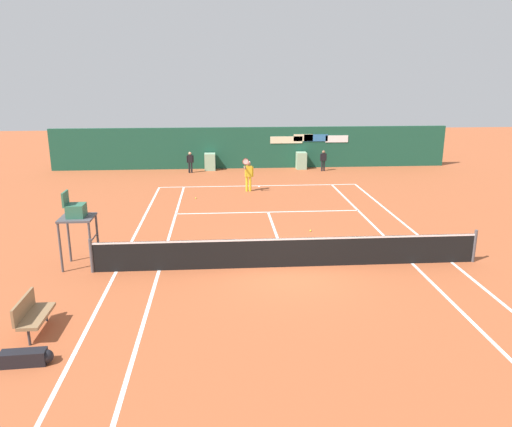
{
  "coord_description": "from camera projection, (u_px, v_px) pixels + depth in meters",
  "views": [
    {
      "loc": [
        -2.07,
        -14.47,
        5.85
      ],
      "look_at": [
        -0.75,
        3.39,
        0.8
      ],
      "focal_mm": 34.97,
      "sensor_mm": 36.0,
      "label": 1
    }
  ],
  "objects": [
    {
      "name": "ball_kid_centre_post",
      "position": [
        190.0,
        161.0,
        30.16
      ],
      "size": [
        0.42,
        0.19,
        1.28
      ],
      "rotation": [
        0.0,
        0.0,
        3.25
      ],
      "color": "black",
      "rests_on": "ground_plane"
    },
    {
      "name": "tennis_ball_by_sideline",
      "position": [
        196.0,
        198.0,
        24.05
      ],
      "size": [
        0.07,
        0.07,
        0.07
      ],
      "primitive_type": "sphere",
      "color": "#CCE033",
      "rests_on": "ground_plane"
    },
    {
      "name": "equipment_bag",
      "position": [
        28.0,
        358.0,
        10.34
      ],
      "size": [
        1.07,
        0.35,
        0.32
      ],
      "color": "black",
      "rests_on": "ground_plane"
    },
    {
      "name": "tennis_ball_near_service_line",
      "position": [
        310.0,
        231.0,
        19.1
      ],
      "size": [
        0.07,
        0.07,
        0.07
      ],
      "primitive_type": "sphere",
      "color": "#CCE033",
      "rests_on": "ground_plane"
    },
    {
      "name": "sponsor_back_wall",
      "position": [
        252.0,
        148.0,
        31.57
      ],
      "size": [
        25.0,
        1.02,
        2.59
      ],
      "color": "#194C38",
      "rests_on": "ground_plane"
    },
    {
      "name": "ground_plane",
      "position": [
        286.0,
        260.0,
        16.17
      ],
      "size": [
        80.0,
        80.0,
        0.01
      ],
      "color": "#A8512D"
    },
    {
      "name": "player_bench",
      "position": [
        32.0,
        313.0,
        11.53
      ],
      "size": [
        0.54,
        1.29,
        0.88
      ],
      "rotation": [
        0.0,
        0.0,
        -1.57
      ],
      "color": "#38383D",
      "rests_on": "ground_plane"
    },
    {
      "name": "tennis_ball_mid_court",
      "position": [
        161.0,
        252.0,
        16.81
      ],
      "size": [
        0.07,
        0.07,
        0.07
      ],
      "primitive_type": "sphere",
      "color": "#CCE033",
      "rests_on": "ground_plane"
    },
    {
      "name": "ball_kid_right_post",
      "position": [
        323.0,
        159.0,
        30.74
      ],
      "size": [
        0.42,
        0.21,
        1.28
      ],
      "rotation": [
        0.0,
        0.0,
        3.33
      ],
      "color": "black",
      "rests_on": "ground_plane"
    },
    {
      "name": "umpire_chair",
      "position": [
        76.0,
        217.0,
        15.25
      ],
      "size": [
        1.0,
        1.0,
        2.41
      ],
      "rotation": [
        0.0,
        0.0,
        -1.57
      ],
      "color": "#47474C",
      "rests_on": "ground_plane"
    },
    {
      "name": "tennis_net",
      "position": [
        288.0,
        251.0,
        15.48
      ],
      "size": [
        12.1,
        0.1,
        1.07
      ],
      "color": "#4C4C51",
      "rests_on": "ground_plane"
    },
    {
      "name": "player_on_baseline",
      "position": [
        248.0,
        173.0,
        25.36
      ],
      "size": [
        0.57,
        0.68,
        1.78
      ],
      "rotation": [
        0.0,
        0.0,
        3.23
      ],
      "color": "yellow",
      "rests_on": "ground_plane"
    }
  ]
}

